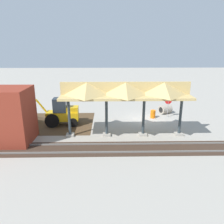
{
  "coord_description": "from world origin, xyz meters",
  "views": [
    {
      "loc": [
        4.06,
        22.93,
        7.81
      ],
      "look_at": [
        3.63,
        2.45,
        1.6
      ],
      "focal_mm": 35.0,
      "sensor_mm": 36.0,
      "label": 1
    }
  ],
  "objects_px": {
    "backhoe": "(61,113)",
    "traffic_barrel": "(153,114)",
    "concrete_pipe": "(165,109)",
    "brick_utility_building": "(2,116)",
    "stop_sign": "(168,103)"
  },
  "relations": [
    {
      "from": "backhoe",
      "to": "traffic_barrel",
      "type": "distance_m",
      "value": 10.1
    },
    {
      "from": "backhoe",
      "to": "concrete_pipe",
      "type": "xyz_separation_m",
      "value": [
        -11.67,
        -3.73,
        -0.74
      ]
    },
    {
      "from": "brick_utility_building",
      "to": "traffic_barrel",
      "type": "relative_size",
      "value": 5.11
    },
    {
      "from": "traffic_barrel",
      "to": "backhoe",
      "type": "bearing_deg",
      "value": 11.84
    },
    {
      "from": "brick_utility_building",
      "to": "traffic_barrel",
      "type": "distance_m",
      "value": 15.18
    },
    {
      "from": "brick_utility_building",
      "to": "traffic_barrel",
      "type": "xyz_separation_m",
      "value": [
        -13.79,
        -6.09,
        -1.85
      ]
    },
    {
      "from": "backhoe",
      "to": "concrete_pipe",
      "type": "height_order",
      "value": "backhoe"
    },
    {
      "from": "stop_sign",
      "to": "backhoe",
      "type": "xyz_separation_m",
      "value": [
        11.56,
        2.29,
        -0.4
      ]
    },
    {
      "from": "stop_sign",
      "to": "brick_utility_building",
      "type": "bearing_deg",
      "value": 22.15
    },
    {
      "from": "stop_sign",
      "to": "backhoe",
      "type": "relative_size",
      "value": 0.44
    },
    {
      "from": "backhoe",
      "to": "concrete_pipe",
      "type": "distance_m",
      "value": 12.28
    },
    {
      "from": "brick_utility_building",
      "to": "stop_sign",
      "type": "bearing_deg",
      "value": -157.85
    },
    {
      "from": "backhoe",
      "to": "brick_utility_building",
      "type": "distance_m",
      "value": 5.72
    },
    {
      "from": "backhoe",
      "to": "traffic_barrel",
      "type": "height_order",
      "value": "backhoe"
    },
    {
      "from": "concrete_pipe",
      "to": "traffic_barrel",
      "type": "bearing_deg",
      "value": 42.46
    }
  ]
}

